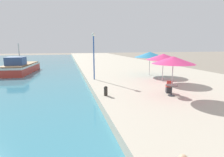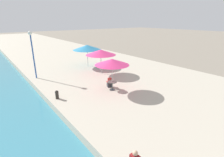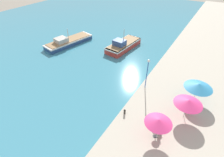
{
  "view_description": "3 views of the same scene",
  "coord_description": "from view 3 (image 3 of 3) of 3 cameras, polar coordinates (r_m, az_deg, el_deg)",
  "views": [
    {
      "loc": [
        -1.82,
        2.28,
        3.87
      ],
      "look_at": [
        1.5,
        15.22,
        1.36
      ],
      "focal_mm": 28.0,
      "sensor_mm": 36.0,
      "label": 1
    },
    {
      "loc": [
        -3.34,
        1.56,
        6.18
      ],
      "look_at": [
        4.87,
        12.29,
        1.56
      ],
      "focal_mm": 28.0,
      "sensor_mm": 36.0,
      "label": 2
    },
    {
      "loc": [
        6.89,
        0.27,
        16.43
      ],
      "look_at": [
        -4.0,
        18.0,
        1.16
      ],
      "focal_mm": 28.0,
      "sensor_mm": 36.0,
      "label": 3
    }
  ],
  "objects": [
    {
      "name": "lamppost",
      "position": [
        23.8,
        11.52,
        2.98
      ],
      "size": [
        0.36,
        0.36,
        4.56
      ],
      "color": "#28519E",
      "rests_on": "quay_promenade"
    },
    {
      "name": "cafe_umbrella_white",
      "position": [
        21.31,
        23.7,
        -7.01
      ],
      "size": [
        3.18,
        3.18,
        2.59
      ],
      "color": "#B7B7B7",
      "rests_on": "quay_promenade"
    },
    {
      "name": "mooring_bollard",
      "position": [
        21.29,
        4.16,
        -10.67
      ],
      "size": [
        0.26,
        0.26,
        0.65
      ],
      "color": "#2D2823",
      "rests_on": "quay_promenade"
    },
    {
      "name": "water_basin",
      "position": [
        53.25,
        -11.94,
        17.59
      ],
      "size": [
        56.0,
        90.0,
        0.04
      ],
      "color": "teal",
      "rests_on": "ground_plane"
    },
    {
      "name": "fishing_boat_near",
      "position": [
        39.41,
        -14.07,
        11.69
      ],
      "size": [
        5.25,
        11.01,
        3.4
      ],
      "rotation": [
        0.0,
        0.0,
        -0.2
      ],
      "color": "navy",
      "rests_on": "water_basin"
    },
    {
      "name": "cafe_umbrella_pink",
      "position": [
        18.17,
        14.97,
        -13.3
      ],
      "size": [
        2.77,
        2.77,
        2.64
      ],
      "color": "#B7B7B7",
      "rests_on": "quay_promenade"
    },
    {
      "name": "cafe_table",
      "position": [
        19.57,
        14.04,
        -16.91
      ],
      "size": [
        0.8,
        0.8,
        0.74
      ],
      "color": "#333338",
      "rests_on": "quay_promenade"
    },
    {
      "name": "cafe_chair_left",
      "position": [
        20.14,
        15.24,
        -16.08
      ],
      "size": [
        0.51,
        0.53,
        0.91
      ],
      "rotation": [
        0.0,
        0.0,
        -0.3
      ],
      "color": "#2D2D33",
      "rests_on": "quay_promenade"
    },
    {
      "name": "cafe_umbrella_striped",
      "position": [
        24.2,
        26.45,
        -2.12
      ],
      "size": [
        3.46,
        3.46,
        2.64
      ],
      "color": "#B7B7B7",
      "rests_on": "quay_promenade"
    },
    {
      "name": "fishing_boat_mid",
      "position": [
        36.43,
        3.65,
        10.9
      ],
      "size": [
        4.07,
        9.0,
        4.15
      ],
      "rotation": [
        0.0,
        0.0,
        -0.1
      ],
      "color": "red",
      "rests_on": "water_basin"
    },
    {
      "name": "quay_promenade",
      "position": [
        40.14,
        30.44,
        7.38
      ],
      "size": [
        16.0,
        90.0,
        0.56
      ],
      "color": "#BCB29E",
      "rests_on": "ground_plane"
    }
  ]
}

